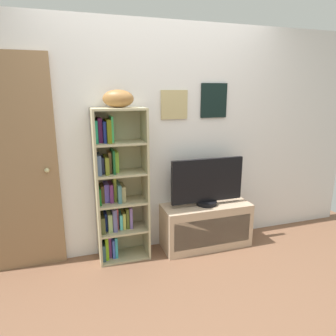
# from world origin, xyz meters

# --- Properties ---
(ground) EXTENTS (5.20, 5.20, 0.04)m
(ground) POSITION_xyz_m (0.00, 0.00, -0.02)
(ground) COLOR brown
(back_wall) EXTENTS (4.80, 0.08, 2.33)m
(back_wall) POSITION_xyz_m (0.00, 1.13, 1.17)
(back_wall) COLOR silver
(back_wall) RESTS_ON ground
(bookshelf) EXTENTS (0.50, 0.29, 1.52)m
(bookshelf) POSITION_xyz_m (-0.49, 0.99, 0.72)
(bookshelf) COLOR tan
(bookshelf) RESTS_ON ground
(football) EXTENTS (0.34, 0.29, 0.16)m
(football) POSITION_xyz_m (-0.44, 0.96, 1.60)
(football) COLOR brown
(football) RESTS_ON bookshelf
(tv_stand) EXTENTS (0.96, 0.37, 0.48)m
(tv_stand) POSITION_xyz_m (0.46, 0.91, 0.24)
(tv_stand) COLOR tan
(tv_stand) RESTS_ON ground
(television) EXTENTS (0.79, 0.22, 0.50)m
(television) POSITION_xyz_m (0.46, 0.91, 0.73)
(television) COLOR black
(television) RESTS_ON tv_stand
(door) EXTENTS (0.84, 0.09, 2.00)m
(door) POSITION_xyz_m (-1.43, 1.08, 1.00)
(door) COLOR olive
(door) RESTS_ON ground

